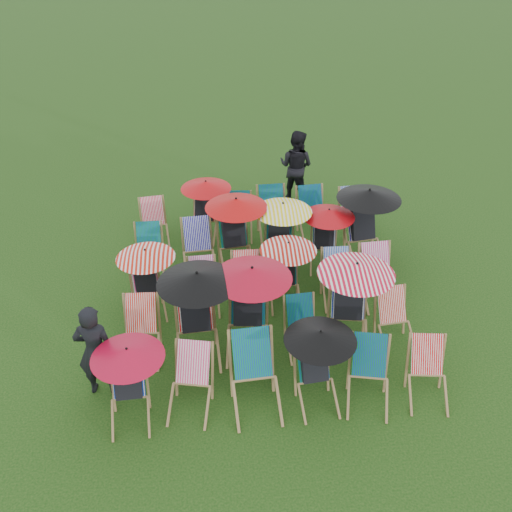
{
  "coord_description": "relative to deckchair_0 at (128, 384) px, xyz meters",
  "views": [
    {
      "loc": [
        -0.81,
        -7.78,
        6.3
      ],
      "look_at": [
        -0.17,
        0.23,
        0.9
      ],
      "focal_mm": 40.0,
      "sensor_mm": 36.0,
      "label": 1
    }
  ],
  "objects": [
    {
      "name": "ground",
      "position": [
        2.09,
        2.28,
        -0.61
      ],
      "size": [
        100.0,
        100.0,
        0.0
      ],
      "primitive_type": "plane",
      "color": "black",
      "rests_on": "ground"
    },
    {
      "name": "deckchair_13",
      "position": [
        1.0,
        2.35,
        -0.2
      ],
      "size": [
        0.59,
        0.79,
        0.82
      ],
      "rotation": [
        0.0,
        0.0,
        0.06
      ],
      "color": "olive",
      "rests_on": "ground"
    },
    {
      "name": "deckchair_10",
      "position": [
        3.3,
        1.32,
        0.13
      ],
      "size": [
        1.19,
        1.27,
        1.42
      ],
      "rotation": [
        0.0,
        0.0,
        -0.15
      ],
      "color": "olive",
      "rests_on": "ground"
    },
    {
      "name": "deckchair_18",
      "position": [
        -0.01,
        3.53,
        -0.19
      ],
      "size": [
        0.59,
        0.81,
        0.86
      ],
      "rotation": [
        0.0,
        0.0,
        0.03
      ],
      "color": "olive",
      "rests_on": "ground"
    },
    {
      "name": "deckchair_21",
      "position": [
        2.45,
        3.52,
        0.07
      ],
      "size": [
        1.09,
        1.15,
        1.29
      ],
      "rotation": [
        0.0,
        0.0,
        -0.15
      ],
      "color": "olive",
      "rests_on": "ground"
    },
    {
      "name": "deckchair_8",
      "position": [
        1.71,
        1.29,
        0.15
      ],
      "size": [
        1.22,
        1.29,
        1.45
      ],
      "rotation": [
        0.0,
        0.0,
        -0.11
      ],
      "color": "olive",
      "rests_on": "ground"
    },
    {
      "name": "deckchair_24",
      "position": [
        0.01,
        4.56,
        -0.19
      ],
      "size": [
        0.67,
        0.85,
        0.85
      ],
      "rotation": [
        0.0,
        0.0,
        0.14
      ],
      "color": "olive",
      "rests_on": "ground"
    },
    {
      "name": "deckchair_1",
      "position": [
        0.81,
        0.1,
        -0.17
      ],
      "size": [
        0.74,
        0.92,
        0.89
      ],
      "rotation": [
        0.0,
        0.0,
        -0.2
      ],
      "color": "olive",
      "rests_on": "ground"
    },
    {
      "name": "person_left",
      "position": [
        -0.49,
        0.51,
        0.16
      ],
      "size": [
        0.59,
        0.41,
        1.55
      ],
      "primitive_type": "imported",
      "rotation": [
        0.0,
        0.0,
        3.07
      ],
      "color": "black",
      "rests_on": "ground"
    },
    {
      "name": "deckchair_5",
      "position": [
        4.17,
        0.02,
        -0.19
      ],
      "size": [
        0.65,
        0.85,
        0.86
      ],
      "rotation": [
        0.0,
        0.0,
        -0.12
      ],
      "color": "olive",
      "rests_on": "ground"
    },
    {
      "name": "deckchair_2",
      "position": [
        1.71,
        0.07,
        -0.1
      ],
      "size": [
        0.76,
        1.01,
        1.03
      ],
      "rotation": [
        0.0,
        0.0,
        0.09
      ],
      "color": "olive",
      "rests_on": "ground"
    },
    {
      "name": "deckchair_29",
      "position": [
        4.15,
        4.6,
        -0.17
      ],
      "size": [
        0.67,
        0.87,
        0.89
      ],
      "rotation": [
        0.0,
        0.0,
        0.1
      ],
      "color": "olive",
      "rests_on": "ground"
    },
    {
      "name": "deckchair_9",
      "position": [
        2.55,
        1.17,
        -0.21
      ],
      "size": [
        0.59,
        0.79,
        0.81
      ],
      "rotation": [
        0.0,
        0.0,
        0.08
      ],
      "color": "olive",
      "rests_on": "ground"
    },
    {
      "name": "deckchair_20",
      "position": [
        1.62,
        3.6,
        0.11
      ],
      "size": [
        1.16,
        1.25,
        1.37
      ],
      "rotation": [
        0.0,
        0.0,
        0.15
      ],
      "color": "olive",
      "rests_on": "ground"
    },
    {
      "name": "deckchair_19",
      "position": [
        0.92,
        3.47,
        -0.15
      ],
      "size": [
        0.69,
        0.91,
        0.94
      ],
      "rotation": [
        0.0,
        0.0,
        0.09
      ],
      "color": "olive",
      "rests_on": "ground"
    },
    {
      "name": "deckchair_15",
      "position": [
        2.43,
        2.4,
        -0.01
      ],
      "size": [
        0.97,
        1.01,
        1.16
      ],
      "rotation": [
        0.0,
        0.0,
        -0.02
      ],
      "color": "olive",
      "rests_on": "ground"
    },
    {
      "name": "deckchair_3",
      "position": [
        2.58,
        0.1,
        0.01
      ],
      "size": [
        1.0,
        1.07,
        1.19
      ],
      "rotation": [
        0.0,
        0.0,
        0.12
      ],
      "color": "olive",
      "rests_on": "ground"
    },
    {
      "name": "deckchair_6",
      "position": [
        0.03,
        1.23,
        -0.16
      ],
      "size": [
        0.62,
        0.85,
        0.9
      ],
      "rotation": [
        0.0,
        0.0,
        -0.03
      ],
      "color": "olive",
      "rests_on": "ground"
    },
    {
      "name": "deckchair_7",
      "position": [
        0.92,
        1.22,
        0.15
      ],
      "size": [
        1.22,
        1.29,
        1.45
      ],
      "rotation": [
        0.0,
        0.0,
        0.08
      ],
      "color": "olive",
      "rests_on": "ground"
    },
    {
      "name": "deckchair_27",
      "position": [
        2.44,
        4.62,
        -0.13
      ],
      "size": [
        0.68,
        0.92,
        0.97
      ],
      "rotation": [
        0.0,
        0.0,
        0.04
      ],
      "color": "olive",
      "rests_on": "ground"
    },
    {
      "name": "deckchair_25",
      "position": [
        1.04,
        4.72,
        0.02
      ],
      "size": [
        1.02,
        1.08,
        1.21
      ],
      "rotation": [
        0.0,
        0.0,
        -0.19
      ],
      "color": "olive",
      "rests_on": "ground"
    },
    {
      "name": "deckchair_12",
      "position": [
        0.06,
        2.34,
        0.0
      ],
      "size": [
        0.99,
        1.08,
        1.17
      ],
      "rotation": [
        0.0,
        0.0,
        0.21
      ],
      "color": "olive",
      "rests_on": "ground"
    },
    {
      "name": "person_rear",
      "position": [
        3.12,
        6.16,
        0.22
      ],
      "size": [
        1.02,
        0.97,
        1.67
      ],
      "primitive_type": "imported",
      "rotation": [
        0.0,
        0.0,
        2.57
      ],
      "color": "black",
      "rests_on": "ground"
    },
    {
      "name": "deckchair_11",
      "position": [
        4.04,
        1.18,
        -0.19
      ],
      "size": [
        0.65,
        0.84,
        0.85
      ],
      "rotation": [
        0.0,
        0.0,
        0.12
      ],
      "color": "olive",
      "rests_on": "ground"
    },
    {
      "name": "deckchair_26",
      "position": [
        1.75,
        4.68,
        -0.19
      ],
      "size": [
        0.6,
        0.8,
        0.84
      ],
      "rotation": [
        0.0,
        0.0,
        -0.06
      ],
      "color": "olive",
      "rests_on": "ground"
    },
    {
      "name": "deckchair_23",
      "position": [
        4.11,
        3.62,
        0.14
      ],
      "size": [
        1.21,
        1.31,
        1.44
      ],
      "rotation": [
        0.0,
        0.0,
        0.17
      ],
      "color": "olive",
      "rests_on": "ground"
    },
    {
      "name": "deckchair_22",
      "position": [
        3.31,
        3.47,
        -0.0
      ],
      "size": [
        0.98,
        1.03,
        1.16
      ],
      "rotation": [
        0.0,
        0.0,
        -0.13
      ],
      "color": "olive",
      "rests_on": "ground"
    },
    {
      "name": "deckchair_16",
      "position": [
        3.35,
        2.37,
        -0.18
      ],
      "size": [
        0.57,
        0.8,
        0.86
      ],
      "rotation": [
        0.0,
        0.0,
        -0.01
      ],
      "color": "olive",
      "rests_on": "ground"
    },
    {
      "name": "deckchair_14",
      "position": [
        1.76,
        2.39,
        -0.18
      ],
      "size": [
        0.58,
        0.8,
        0.87
      ],
      "rotation": [
        0.0,
        0.0,
        -0.0
      ],
      "color": "olive",
      "rests_on": "ground"
    },
    {
      "name": "deckchair_4",
      "position": [
        3.31,
        0.02,
        -0.16
      ],
      "size": [
        0.75,
        0.93,
        0.91
      ],
      "rotation": [
        0.0,
        0.0,
        -0.2
      ],
      "color": "olive",
      "rests_on": "ground"
    },
    {
      "name": "deckchair_17",
      "position": [
        4.06,
        2.31,
        -0.14
      ],
      "size": [
        0.68,
        0.91,
        0.94
      ],
      "rotation": [
        0.0,
        0.0,
        0.06
      ],
      "color": "olive",
      "rests_on": "ground"
    },
    {
      "name": "deckchair_28",
      "position": [
        3.28,
        4.59,
        -0.14
      ],
      "size": [
        0.71,
        0.93,
        0.95
      ],
      "rotation": [
        0.0,
        0.0,
        0.11
      ],
      "color": "olive",
      "rests_on": "ground"
    },
    {
      "name": "deckchair_0",
      "position": [
        0.0,
        0.0,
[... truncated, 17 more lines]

